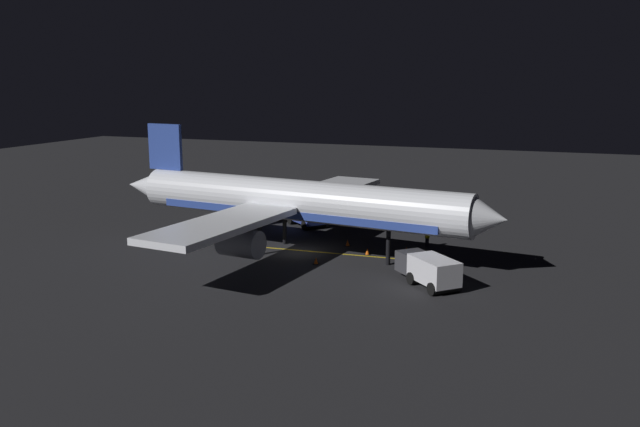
{
  "coord_description": "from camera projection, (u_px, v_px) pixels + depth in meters",
  "views": [
    {
      "loc": [
        50.34,
        20.48,
        14.42
      ],
      "look_at": [
        0.0,
        2.0,
        3.5
      ],
      "focal_mm": 37.33,
      "sensor_mm": 36.0,
      "label": 1
    }
  ],
  "objects": [
    {
      "name": "traffic_cone_near_left",
      "position": [
        348.0,
        243.0,
        58.23
      ],
      "size": [
        0.5,
        0.5,
        0.55
      ],
      "color": "#EA590F",
      "rests_on": "ground_plane"
    },
    {
      "name": "traffic_cone_far",
      "position": [
        407.0,
        250.0,
        55.82
      ],
      "size": [
        0.5,
        0.5,
        0.55
      ],
      "color": "#EA590F",
      "rests_on": "ground_plane"
    },
    {
      "name": "apron_guide_stripe",
      "position": [
        346.0,
        254.0,
        55.5
      ],
      "size": [
        0.83,
        18.91,
        0.01
      ],
      "primitive_type": "cube",
      "rotation": [
        0.0,
        0.0,
        0.03
      ],
      "color": "gold",
      "rests_on": "ground_plane"
    },
    {
      "name": "ground_crew_worker",
      "position": [
        427.0,
        237.0,
        57.6
      ],
      "size": [
        0.4,
        0.4,
        1.74
      ],
      "color": "black",
      "rests_on": "ground_plane"
    },
    {
      "name": "traffic_cone_near_right",
      "position": [
        367.0,
        252.0,
        55.33
      ],
      "size": [
        0.5,
        0.5,
        0.55
      ],
      "color": "#EA590F",
      "rests_on": "ground_plane"
    },
    {
      "name": "ground_plane",
      "position": [
        298.0,
        254.0,
        56.12
      ],
      "size": [
        180.0,
        180.0,
        0.2
      ],
      "primitive_type": "cube",
      "color": "black"
    },
    {
      "name": "airliner",
      "position": [
        291.0,
        202.0,
        55.51
      ],
      "size": [
        31.89,
        35.8,
        10.37
      ],
      "color": "white",
      "rests_on": "ground_plane"
    },
    {
      "name": "catering_truck",
      "position": [
        303.0,
        213.0,
        66.47
      ],
      "size": [
        5.48,
        5.96,
        2.35
      ],
      "color": "navy",
      "rests_on": "ground_plane"
    },
    {
      "name": "baggage_truck",
      "position": [
        429.0,
        270.0,
        46.95
      ],
      "size": [
        5.46,
        5.38,
        2.16
      ],
      "color": "silver",
      "rests_on": "ground_plane"
    },
    {
      "name": "traffic_cone_under_wing",
      "position": [
        316.0,
        261.0,
        52.58
      ],
      "size": [
        0.5,
        0.5,
        0.55
      ],
      "color": "#EA590F",
      "rests_on": "ground_plane"
    }
  ]
}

